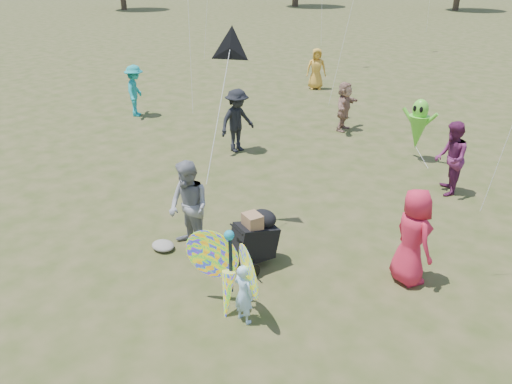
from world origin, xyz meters
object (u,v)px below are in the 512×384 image
crowd_d (344,106)px  crowd_g (316,69)px  crowd_a (413,237)px  butterfly_kite (229,273)px  adult_man (189,207)px  crowd_e (451,158)px  crowd_i (135,91)px  child_girl (244,294)px  alien_kite (418,126)px  crowd_b (237,121)px  jogging_stroller (256,236)px

crowd_d → crowd_g: size_ratio=0.93×
crowd_a → butterfly_kite: 3.22m
adult_man → crowd_e: 6.42m
crowd_d → crowd_a: bearing=-153.3°
crowd_e → crowd_i: (-11.02, -0.58, 0.01)m
child_girl → crowd_d: 10.08m
crowd_e → alien_kite: (-1.51, 1.63, 0.08)m
adult_man → crowd_b: 5.51m
child_girl → crowd_e: (0.72, 6.69, 0.38)m
crowd_a → crowd_e: crowd_e is taller
child_girl → crowd_g: (-7.54, 13.58, 0.35)m
crowd_d → crowd_i: bearing=105.0°
crowd_d → jogging_stroller: 8.51m
adult_man → crowd_g: size_ratio=1.06×
crowd_b → crowd_e: 5.91m
crowd_d → alien_kite: 3.10m
crowd_e → crowd_g: bearing=-156.0°
crowd_a → crowd_i: 12.31m
jogging_stroller → butterfly_kite: size_ratio=0.65×
crowd_a → crowd_b: size_ratio=0.95×
crowd_e → crowd_i: bearing=-113.1°
crowd_d → alien_kite: bearing=-120.9°
crowd_a → crowd_d: (-5.23, 6.70, -0.08)m
crowd_e → jogging_stroller: crowd_e is taller
crowd_a → crowd_g: size_ratio=1.02×
crowd_b → crowd_e: bearing=-73.0°
crowd_d → alien_kite: alien_kite is taller
crowd_b → crowd_g: crowd_b is taller
adult_man → crowd_e: size_ratio=1.02×
crowd_b → alien_kite: size_ratio=1.06×
child_girl → jogging_stroller: 1.60m
child_girl → butterfly_kite: (-0.35, 0.05, 0.20)m
crowd_i → alien_kite: 9.76m
butterfly_kite → alien_kite: (-0.44, 8.27, 0.25)m
adult_man → crowd_i: size_ratio=1.01×
crowd_b → crowd_i: bearing=92.2°
crowd_d → jogging_stroller: (2.85, -8.02, -0.19)m
crowd_b → jogging_stroller: (4.24, -4.32, -0.31)m
crowd_a → butterfly_kite: bearing=86.7°
crowd_d → jogging_stroller: size_ratio=1.42×
adult_man → crowd_d: (-1.50, 8.38, -0.11)m
crowd_a → crowd_g: crowd_a is taller
crowd_a → crowd_e: 4.11m
adult_man → crowd_i: (-8.09, 5.13, -0.01)m
crowd_i → jogging_stroller: 10.57m
child_girl → butterfly_kite: bearing=-3.3°
crowd_b → child_girl: bearing=-131.0°
child_girl → crowd_i: 11.98m
crowd_b → butterfly_kite: (4.76, -5.62, -0.21)m
crowd_e → crowd_i: crowd_i is taller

